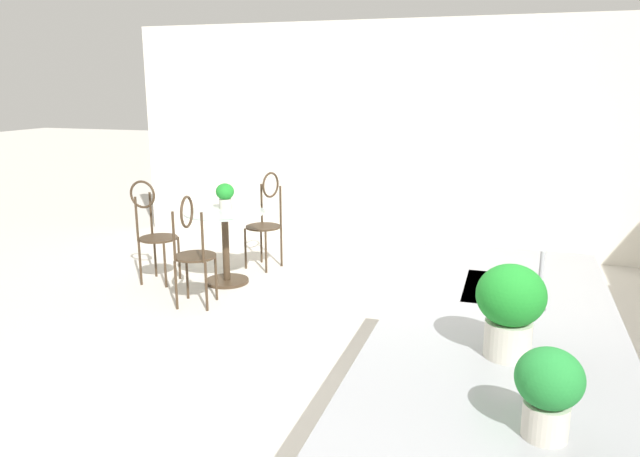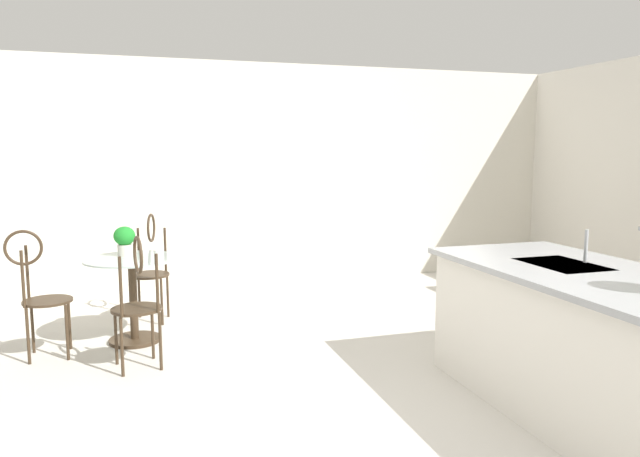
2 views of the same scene
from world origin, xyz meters
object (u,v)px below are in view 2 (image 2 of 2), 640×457
at_px(bistro_table, 133,291).
at_px(chair_toward_desk, 39,288).
at_px(chair_by_island, 150,262).
at_px(potted_plant_on_table, 125,239).
at_px(chair_near_window, 137,296).

distance_m(bistro_table, chair_toward_desk, 0.75).
height_order(chair_by_island, potted_plant_on_table, chair_by_island).
height_order(chair_near_window, potted_plant_on_table, chair_near_window).
bearing_deg(bistro_table, chair_near_window, 2.90).
bearing_deg(chair_toward_desk, chair_near_window, 55.03).
distance_m(bistro_table, chair_near_window, 0.72).
bearing_deg(chair_by_island, bistro_table, -14.24).
bearing_deg(chair_by_island, chair_toward_desk, -46.07).
bearing_deg(chair_near_window, bistro_table, -177.10).
height_order(chair_near_window, chair_by_island, same).
distance_m(chair_by_island, potted_plant_on_table, 0.65).
relative_size(bistro_table, chair_toward_desk, 0.77).
height_order(bistro_table, chair_by_island, chair_by_island).
bearing_deg(chair_near_window, potted_plant_on_table, -173.99).
height_order(chair_by_island, chair_toward_desk, same).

